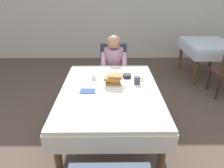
{
  "coord_description": "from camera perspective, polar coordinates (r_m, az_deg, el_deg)",
  "views": [
    {
      "loc": [
        0.01,
        -2.06,
        1.8
      ],
      "look_at": [
        0.02,
        0.03,
        0.79
      ],
      "focal_mm": 32.95,
      "sensor_mm": 36.0,
      "label": 1
    }
  ],
  "objects": [
    {
      "name": "ground_plane",
      "position": [
        2.73,
        -0.53,
        -15.39
      ],
      "size": [
        14.0,
        14.0,
        0.0
      ],
      "primitive_type": "plane",
      "color": "brown"
    },
    {
      "name": "dining_table_main",
      "position": [
        2.36,
        -0.59,
        -3.4
      ],
      "size": [
        1.12,
        1.52,
        0.74
      ],
      "color": "silver",
      "rests_on": "ground"
    },
    {
      "name": "chair_diner",
      "position": [
        3.47,
        0.43,
        4.3
      ],
      "size": [
        0.44,
        0.45,
        0.93
      ],
      "rotation": [
        0.0,
        0.0,
        3.14
      ],
      "color": "#384251",
      "rests_on": "ground"
    },
    {
      "name": "diner_person",
      "position": [
        3.27,
        0.48,
        5.56
      ],
      "size": [
        0.4,
        0.43,
        1.12
      ],
      "rotation": [
        0.0,
        0.0,
        3.14
      ],
      "color": "#B2849E",
      "rests_on": "ground"
    },
    {
      "name": "plate_breakfast",
      "position": [
        2.41,
        0.57,
        -0.12
      ],
      "size": [
        0.28,
        0.28,
        0.02
      ],
      "primitive_type": "cylinder",
      "color": "white",
      "rests_on": "dining_table_main"
    },
    {
      "name": "breakfast_stack",
      "position": [
        2.38,
        0.43,
        1.36
      ],
      "size": [
        0.22,
        0.18,
        0.12
      ],
      "color": "#A36B33",
      "rests_on": "plate_breakfast"
    },
    {
      "name": "cup_coffee",
      "position": [
        2.45,
        7.01,
        1.03
      ],
      "size": [
        0.11,
        0.08,
        0.08
      ],
      "color": "#333D4C",
      "rests_on": "dining_table_main"
    },
    {
      "name": "bowl_butter",
      "position": [
        2.61,
        4.15,
        2.28
      ],
      "size": [
        0.11,
        0.11,
        0.04
      ],
      "primitive_type": "cylinder",
      "color": "black",
      "rests_on": "dining_table_main"
    },
    {
      "name": "syrup_pitcher",
      "position": [
        2.54,
        -5.09,
        1.93
      ],
      "size": [
        0.08,
        0.08,
        0.07
      ],
      "color": "silver",
      "rests_on": "dining_table_main"
    },
    {
      "name": "fork_left_of_plate",
      "position": [
        2.4,
        -3.97,
        -0.47
      ],
      "size": [
        0.02,
        0.18,
        0.0
      ],
      "primitive_type": "cube",
      "rotation": [
        0.0,
        0.0,
        1.58
      ],
      "color": "silver",
      "rests_on": "dining_table_main"
    },
    {
      "name": "knife_right_of_plate",
      "position": [
        2.4,
        5.11,
        -0.43
      ],
      "size": [
        0.04,
        0.2,
        0.0
      ],
      "primitive_type": "cube",
      "rotation": [
        0.0,
        0.0,
        1.69
      ],
      "color": "silver",
      "rests_on": "dining_table_main"
    },
    {
      "name": "spoon_near_edge",
      "position": [
        2.14,
        0.35,
        -3.81
      ],
      "size": [
        0.15,
        0.04,
        0.0
      ],
      "primitive_type": "cube",
      "rotation": [
        0.0,
        0.0,
        -0.18
      ],
      "color": "silver",
      "rests_on": "dining_table_main"
    },
    {
      "name": "napkin_folded",
      "position": [
        2.28,
        -6.76,
        -1.95
      ],
      "size": [
        0.17,
        0.12,
        0.01
      ],
      "primitive_type": "cube",
      "rotation": [
        0.0,
        0.0,
        -0.03
      ],
      "color": "#334C7F",
      "rests_on": "dining_table_main"
    },
    {
      "name": "background_table_far",
      "position": [
        4.76,
        25.0,
        9.08
      ],
      "size": [
        0.92,
        1.12,
        0.74
      ],
      "color": "silver",
      "rests_on": "ground"
    }
  ]
}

